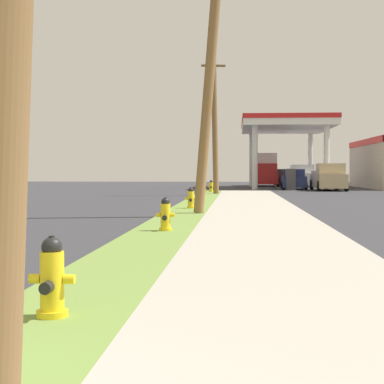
% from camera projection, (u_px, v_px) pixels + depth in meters
% --- Properties ---
extents(fire_hydrant_nearest, '(0.42, 0.38, 0.74)m').
position_uv_depth(fire_hydrant_nearest, '(52.00, 281.00, 5.75)').
color(fire_hydrant_nearest, yellow).
rests_on(fire_hydrant_nearest, grass_verge).
extents(fire_hydrant_second, '(0.42, 0.38, 0.74)m').
position_uv_depth(fire_hydrant_second, '(165.00, 216.00, 14.01)').
color(fire_hydrant_second, yellow).
rests_on(fire_hydrant_second, grass_verge).
extents(fire_hydrant_third, '(0.42, 0.37, 0.74)m').
position_uv_depth(fire_hydrant_third, '(191.00, 199.00, 22.38)').
color(fire_hydrant_third, yellow).
rests_on(fire_hydrant_third, grass_verge).
extents(fire_hydrant_fourth, '(0.42, 0.37, 0.74)m').
position_uv_depth(fire_hydrant_fourth, '(202.00, 191.00, 31.32)').
color(fire_hydrant_fourth, yellow).
rests_on(fire_hydrant_fourth, grass_verge).
extents(fire_hydrant_fifth, '(0.42, 0.38, 0.74)m').
position_uv_depth(fire_hydrant_fifth, '(211.00, 187.00, 39.51)').
color(fire_hydrant_fifth, yellow).
rests_on(fire_hydrant_fifth, grass_verge).
extents(utility_pole_midground, '(1.61, 0.39, 9.31)m').
position_uv_depth(utility_pole_midground, '(211.00, 62.00, 19.70)').
color(utility_pole_midground, olive).
rests_on(utility_pole_midground, grass_verge).
extents(utility_pole_background, '(1.40, 0.39, 8.03)m').
position_uv_depth(utility_pole_background, '(215.00, 123.00, 36.56)').
color(utility_pole_background, brown).
rests_on(utility_pole_background, grass_verge).
extents(gas_station_canopy, '(16.58, 13.64, 5.75)m').
position_uv_depth(gas_station_canopy, '(380.00, 157.00, 52.41)').
color(gas_station_canopy, silver).
rests_on(gas_station_canopy, ground).
extents(car_navy_by_near_pump, '(2.15, 4.59, 1.57)m').
position_uv_depth(car_navy_by_near_pump, '(294.00, 180.00, 49.47)').
color(car_navy_by_near_pump, navy).
rests_on(car_navy_by_near_pump, ground).
extents(truck_tan_at_forecourt, '(2.13, 5.40, 1.97)m').
position_uv_depth(truck_tan_at_forecourt, '(328.00, 178.00, 46.03)').
color(truck_tan_at_forecourt, tan).
rests_on(truck_tan_at_forecourt, ground).
extents(truck_red_on_apron, '(2.22, 6.43, 3.11)m').
position_uv_depth(truck_red_on_apron, '(266.00, 170.00, 59.90)').
color(truck_red_on_apron, red).
rests_on(truck_red_on_apron, ground).
extents(truck_white_at_far_bay, '(2.36, 5.49, 1.97)m').
position_uv_depth(truck_white_at_far_bay, '(300.00, 177.00, 55.84)').
color(truck_white_at_far_bay, white).
rests_on(truck_white_at_far_bay, ground).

